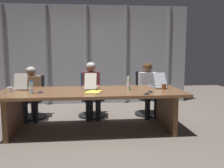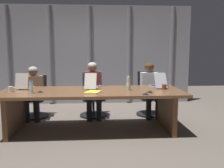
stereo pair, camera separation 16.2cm
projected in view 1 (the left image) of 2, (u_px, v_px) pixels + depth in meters
The scene contains 20 objects.
ground_plane at pixel (92, 131), 4.56m from camera, with size 10.74×10.74×0.00m, color #6B6056.
conference_table at pixel (92, 99), 4.48m from camera, with size 3.26×1.18×0.74m.
curtain_backdrop at pixel (89, 55), 6.76m from camera, with size 5.37×0.17×2.63m.
laptop_left_end at pixel (24, 86), 4.62m from camera, with size 0.28×0.40×0.30m.
laptop_left_mid at pixel (91, 85), 4.71m from camera, with size 0.26×0.47×0.30m.
laptop_center at pixel (157, 84), 4.88m from camera, with size 0.26×0.51×0.29m.
office_chair_left_end at pixel (33, 102), 5.43m from camera, with size 0.60×0.60×0.90m.
office_chair_left_mid at pixel (92, 100), 5.56m from camera, with size 0.60×0.60×0.95m.
office_chair_center at pixel (147, 99), 5.70m from camera, with size 0.60×0.61×0.97m.
person_left_end at pixel (31, 90), 5.23m from camera, with size 0.44×0.57×1.11m.
person_left_mid at pixel (91, 87), 5.36m from camera, with size 0.40×0.57×1.20m.
person_center at pixel (148, 86), 5.50m from camera, with size 0.38×0.56×1.18m.
water_bottle_primary at pixel (129, 84), 4.51m from camera, with size 0.07×0.07×0.26m.
water_bottle_secondary at pixel (31, 88), 4.13m from camera, with size 0.06×0.06×0.22m.
coffee_mug_near at pixel (10, 90), 4.27m from camera, with size 0.13×0.09×0.09m.
coffee_mug_far at pixel (164, 87), 4.61m from camera, with size 0.12×0.08×0.10m.
conference_mic_left_side at pixel (150, 91), 4.28m from camera, with size 0.11×0.11×0.04m, color black.
conference_mic_middle at pixel (146, 93), 4.08m from camera, with size 0.11×0.11×0.04m, color black.
conference_mic_right_side at pixel (40, 92), 4.23m from camera, with size 0.11×0.11×0.04m, color black.
spiral_notepad at pixel (94, 92), 4.26m from camera, with size 0.31×0.36×0.03m.
Camera 1 is at (-0.12, -4.42, 1.47)m, focal length 40.12 mm.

